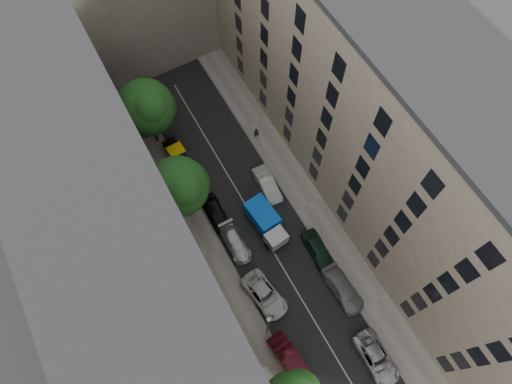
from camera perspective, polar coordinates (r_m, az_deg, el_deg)
ground at (r=44.11m, az=0.54°, el=-4.72°), size 120.00×120.00×0.00m
road_surface at (r=44.10m, az=0.54°, el=-4.72°), size 8.00×44.00×0.02m
sidewalk_left at (r=43.40m, az=-5.88°, el=-7.96°), size 3.00×44.00×0.15m
sidewalk_right at (r=45.34m, az=6.62°, el=-1.50°), size 3.00×44.00×0.15m
building_left at (r=34.17m, az=-15.76°, el=-7.05°), size 8.00×44.00×20.00m
building_right at (r=38.89m, az=15.10°, el=8.05°), size 8.00×44.00×20.00m
tarp_truck at (r=43.01m, az=1.27°, el=-3.79°), size 2.49×5.25×2.34m
car_left_1 at (r=40.85m, az=4.16°, el=-19.92°), size 2.05×4.60×1.47m
car_left_2 at (r=41.63m, az=1.09°, el=-12.71°), size 2.98×5.15×1.35m
car_left_3 at (r=43.03m, az=-2.60°, el=-6.33°), size 1.87×4.43×1.28m
car_left_4 at (r=44.18m, az=-5.07°, el=-2.57°), size 1.76×4.15×1.40m
car_left_5 at (r=47.54m, az=-9.80°, el=4.57°), size 1.67×4.22×1.37m
car_right_0 at (r=42.05m, az=14.80°, el=-19.43°), size 2.34×4.89×1.35m
car_right_1 at (r=42.43m, az=10.83°, el=-11.88°), size 2.14×4.89×1.40m
car_right_2 at (r=43.07m, az=7.79°, el=-7.19°), size 1.90×4.30×1.44m
car_right_3 at (r=45.26m, az=1.41°, el=0.94°), size 1.73×4.35×1.41m
tree_mid at (r=39.98m, az=-9.49°, el=0.49°), size 5.65×5.43×8.61m
tree_far at (r=44.92m, az=-13.41°, el=10.03°), size 5.77×5.57×8.58m
lamp_post at (r=37.47m, az=1.49°, el=-16.27°), size 0.36×0.36×6.81m
pedestrian at (r=47.98m, az=0.03°, el=7.40°), size 0.63×0.51×1.50m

